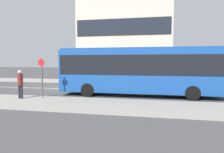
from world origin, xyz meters
TOP-DOWN VIEW (x-y plane):
  - ground_plane at (0.00, 0.00)m, footprint 120.00×120.00m
  - sidewalk_near at (0.00, -6.25)m, footprint 44.00×3.50m
  - sidewalk_far at (0.00, 6.25)m, footprint 44.00×3.50m
  - lane_centerline at (0.00, 0.00)m, footprint 41.80×0.16m
  - city_bus at (6.92, -2.36)m, footprint 11.46×2.54m
  - parked_car_0 at (13.52, 3.52)m, footprint 4.52×1.70m
  - pedestrian_near_stop at (-0.44, -5.66)m, footprint 0.35×0.34m
  - bus_stop_sign at (0.80, -5.13)m, footprint 0.44×0.12m

SIDE VIEW (x-z plane):
  - ground_plane at x=0.00m, z-range 0.00..0.00m
  - lane_centerline at x=0.00m, z-range 0.00..0.01m
  - sidewalk_near at x=0.00m, z-range 0.00..0.13m
  - sidewalk_far at x=0.00m, z-range 0.00..0.13m
  - parked_car_0 at x=13.52m, z-range -0.02..1.23m
  - pedestrian_near_stop at x=-0.44m, z-range 0.26..2.10m
  - bus_stop_sign at x=0.80m, z-range 0.35..2.94m
  - city_bus at x=6.92m, z-range 0.26..3.73m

